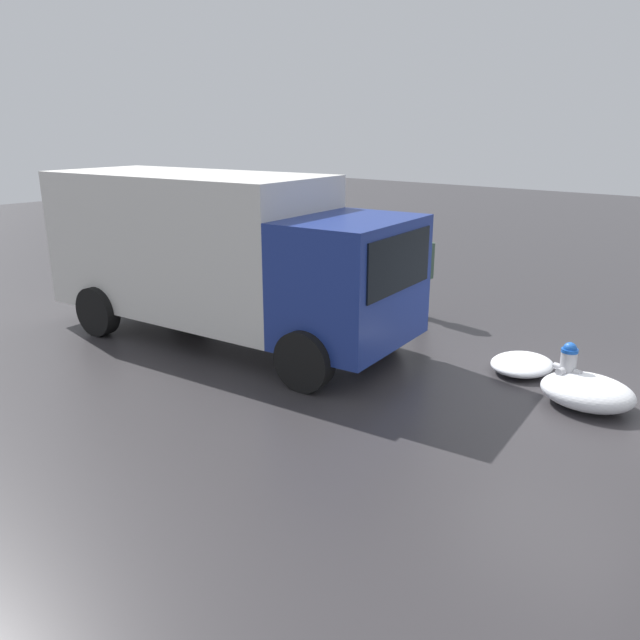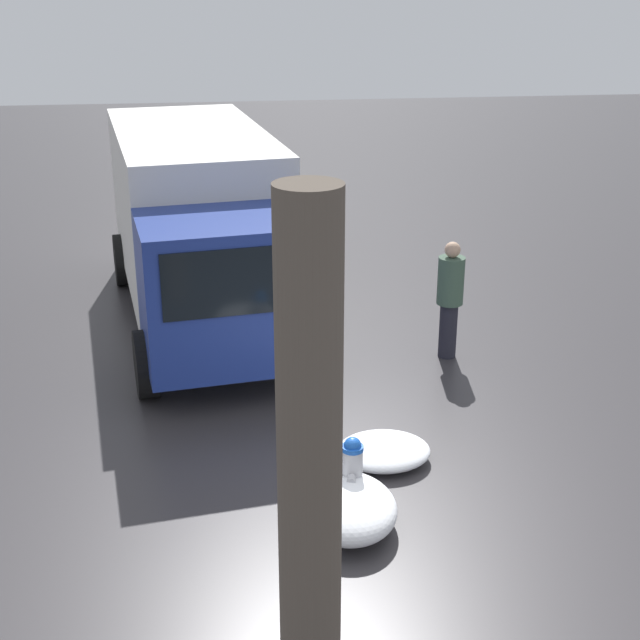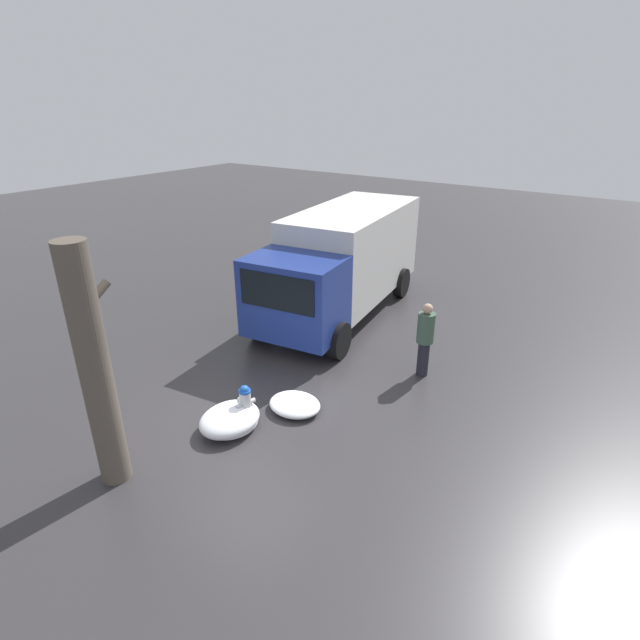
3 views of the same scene
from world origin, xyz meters
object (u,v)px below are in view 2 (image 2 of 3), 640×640
(fire_hydrant, at_px, (352,472))
(tree_trunk, at_px, (309,458))
(delivery_truck, at_px, (200,221))
(pedestrian, at_px, (450,295))

(fire_hydrant, xyz_separation_m, tree_trunk, (-2.35, 0.71, 1.59))
(delivery_truck, relative_size, pedestrian, 4.06)
(delivery_truck, height_order, pedestrian, delivery_truck)
(delivery_truck, bearing_deg, tree_trunk, 87.47)
(delivery_truck, bearing_deg, fire_hydrant, 96.63)
(fire_hydrant, distance_m, pedestrian, 4.17)
(tree_trunk, distance_m, pedestrian, 6.64)
(delivery_truck, xyz_separation_m, pedestrian, (-2.03, -3.47, -0.64))
(tree_trunk, xyz_separation_m, pedestrian, (5.97, -2.70, -1.07))
(tree_trunk, height_order, pedestrian, tree_trunk)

